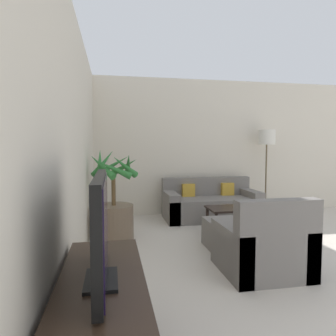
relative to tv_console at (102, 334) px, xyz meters
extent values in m
cube|color=beige|center=(3.07, 4.23, 1.05)|extent=(8.30, 0.06, 2.70)
cube|color=beige|center=(-0.31, 1.00, 1.05)|extent=(0.06, 8.01, 2.70)
cube|color=#332319|center=(0.00, 0.00, 0.00)|extent=(0.49, 1.47, 0.60)
cube|color=black|center=(0.00, 0.00, 0.31)|extent=(0.18, 0.30, 0.02)
cube|color=black|center=(0.00, 0.00, 0.61)|extent=(0.05, 0.87, 0.58)
cube|color=black|center=(0.03, 0.00, 0.61)|extent=(0.01, 0.83, 0.54)
cylinder|color=brown|center=(0.08, 2.72, -0.05)|extent=(0.57, 0.57, 0.51)
cylinder|color=brown|center=(0.08, 2.72, 0.42)|extent=(0.06, 0.06, 0.44)
cone|color=#2D7533|center=(0.30, 2.72, 0.79)|extent=(0.10, 0.49, 0.38)
cone|color=#2D7533|center=(0.25, 2.88, 0.76)|extent=(0.44, 0.44, 0.31)
cone|color=#2D7533|center=(0.08, 2.94, 0.77)|extent=(0.50, 0.10, 0.35)
cone|color=#2D7533|center=(-0.05, 2.85, 0.82)|extent=(0.39, 0.39, 0.42)
cone|color=#2D7533|center=(-0.11, 2.72, 0.83)|extent=(0.10, 0.45, 0.43)
cone|color=#2D7533|center=(-0.07, 2.56, 0.79)|extent=(0.42, 0.42, 0.37)
cone|color=#2D7533|center=(0.08, 2.48, 0.76)|extent=(0.52, 0.10, 0.31)
cone|color=#2D7533|center=(0.24, 2.56, 0.78)|extent=(0.42, 0.42, 0.36)
cube|color=slate|center=(1.89, 3.65, -0.10)|extent=(1.76, 0.81, 0.41)
cube|color=slate|center=(1.89, 3.98, 0.28)|extent=(1.76, 0.16, 0.35)
cube|color=slate|center=(1.11, 3.65, -0.04)|extent=(0.20, 0.81, 0.53)
cube|color=slate|center=(2.67, 3.65, -0.04)|extent=(0.20, 0.81, 0.53)
cube|color=gold|center=(1.49, 3.86, 0.23)|extent=(0.24, 0.12, 0.24)
cube|color=gold|center=(2.29, 3.86, 0.23)|extent=(0.24, 0.12, 0.24)
cylinder|color=brown|center=(3.10, 3.86, -0.29)|extent=(0.24, 0.24, 0.03)
cylinder|color=brown|center=(3.10, 3.86, 0.41)|extent=(0.03, 0.03, 1.37)
cylinder|color=silver|center=(3.10, 3.86, 1.24)|extent=(0.33, 0.33, 0.29)
cylinder|color=black|center=(1.56, 2.47, -0.11)|extent=(0.05, 0.05, 0.38)
cylinder|color=black|center=(2.33, 2.47, -0.11)|extent=(0.05, 0.05, 0.38)
cylinder|color=black|center=(1.56, 2.89, -0.11)|extent=(0.05, 0.05, 0.38)
cylinder|color=black|center=(2.33, 2.89, -0.11)|extent=(0.05, 0.05, 0.38)
cube|color=black|center=(1.94, 2.68, 0.10)|extent=(0.85, 0.51, 0.03)
cylinder|color=#997A4C|center=(2.05, 2.66, 0.14)|extent=(0.28, 0.28, 0.05)
sphere|color=red|center=(1.99, 2.63, 0.20)|extent=(0.07, 0.07, 0.07)
sphere|color=olive|center=(2.05, 2.69, 0.20)|extent=(0.07, 0.07, 0.07)
sphere|color=orange|center=(2.06, 2.58, 0.20)|extent=(0.07, 0.07, 0.07)
cube|color=slate|center=(1.64, 1.27, -0.09)|extent=(0.86, 0.81, 0.42)
cube|color=slate|center=(1.64, 0.95, 0.33)|extent=(0.86, 0.16, 0.43)
cube|color=slate|center=(1.29, 1.27, -0.04)|extent=(0.16, 0.81, 0.52)
cube|color=slate|center=(1.99, 1.27, -0.04)|extent=(0.16, 0.81, 0.52)
cube|color=slate|center=(1.63, 2.06, -0.11)|extent=(0.66, 0.55, 0.38)
camera|label=1|loc=(0.07, -1.65, 1.05)|focal=32.00mm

